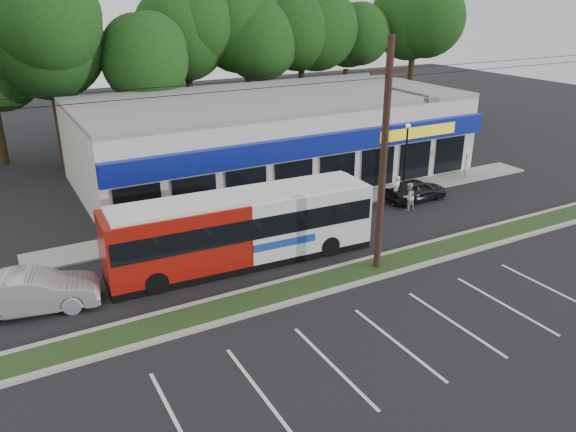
{
  "coord_description": "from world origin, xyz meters",
  "views": [
    {
      "loc": [
        -11.36,
        -16.77,
        11.47
      ],
      "look_at": [
        0.68,
        5.0,
        1.58
      ],
      "focal_mm": 35.0,
      "sensor_mm": 36.0,
      "label": 1
    }
  ],
  "objects_px": {
    "metrobus": "(242,227)",
    "car_dark": "(416,190)",
    "utility_pole": "(382,152)",
    "sign_post": "(467,157)",
    "lamp_post": "(406,149)",
    "car_silver": "(32,292)",
    "pedestrian_a": "(396,190)",
    "pedestrian_b": "(409,197)"
  },
  "relations": [
    {
      "from": "lamp_post",
      "to": "car_dark",
      "type": "xyz_separation_m",
      "value": [
        -0.55,
        -1.77,
        -2.01
      ]
    },
    {
      "from": "sign_post",
      "to": "pedestrian_a",
      "type": "distance_m",
      "value": 7.19
    },
    {
      "from": "pedestrian_b",
      "to": "pedestrian_a",
      "type": "bearing_deg",
      "value": -92.37
    },
    {
      "from": "sign_post",
      "to": "lamp_post",
      "type": "bearing_deg",
      "value": 177.42
    },
    {
      "from": "metrobus",
      "to": "car_silver",
      "type": "distance_m",
      "value": 8.91
    },
    {
      "from": "car_silver",
      "to": "pedestrian_a",
      "type": "bearing_deg",
      "value": -71.55
    },
    {
      "from": "lamp_post",
      "to": "pedestrian_b",
      "type": "relative_size",
      "value": 2.62
    },
    {
      "from": "lamp_post",
      "to": "car_dark",
      "type": "distance_m",
      "value": 2.73
    },
    {
      "from": "utility_pole",
      "to": "lamp_post",
      "type": "bearing_deg",
      "value": 43.95
    },
    {
      "from": "pedestrian_b",
      "to": "sign_post",
      "type": "bearing_deg",
      "value": -162.18
    },
    {
      "from": "car_silver",
      "to": "pedestrian_b",
      "type": "height_order",
      "value": "pedestrian_b"
    },
    {
      "from": "car_dark",
      "to": "pedestrian_a",
      "type": "bearing_deg",
      "value": 85.84
    },
    {
      "from": "utility_pole",
      "to": "sign_post",
      "type": "relative_size",
      "value": 22.47
    },
    {
      "from": "utility_pole",
      "to": "pedestrian_b",
      "type": "bearing_deg",
      "value": 39.44
    },
    {
      "from": "sign_post",
      "to": "car_dark",
      "type": "relative_size",
      "value": 0.57
    },
    {
      "from": "utility_pole",
      "to": "metrobus",
      "type": "distance_m",
      "value": 7.0
    },
    {
      "from": "utility_pole",
      "to": "pedestrian_a",
      "type": "xyz_separation_m",
      "value": [
        6.17,
        6.18,
        -4.55
      ]
    },
    {
      "from": "lamp_post",
      "to": "utility_pole",
      "type": "bearing_deg",
      "value": -136.05
    },
    {
      "from": "sign_post",
      "to": "metrobus",
      "type": "distance_m",
      "value": 18.4
    },
    {
      "from": "car_silver",
      "to": "pedestrian_b",
      "type": "relative_size",
      "value": 3.03
    },
    {
      "from": "metrobus",
      "to": "car_dark",
      "type": "relative_size",
      "value": 3.16
    },
    {
      "from": "car_dark",
      "to": "pedestrian_b",
      "type": "distance_m",
      "value": 1.78
    },
    {
      "from": "sign_post",
      "to": "car_dark",
      "type": "bearing_deg",
      "value": -164.47
    },
    {
      "from": "car_dark",
      "to": "pedestrian_b",
      "type": "xyz_separation_m",
      "value": [
        -1.45,
        -1.03,
        0.15
      ]
    },
    {
      "from": "metrobus",
      "to": "car_silver",
      "type": "xyz_separation_m",
      "value": [
        -8.86,
        0.04,
        -0.93
      ]
    },
    {
      "from": "pedestrian_a",
      "to": "sign_post",
      "type": "bearing_deg",
      "value": -175.77
    },
    {
      "from": "lamp_post",
      "to": "pedestrian_b",
      "type": "height_order",
      "value": "lamp_post"
    },
    {
      "from": "pedestrian_a",
      "to": "pedestrian_b",
      "type": "distance_m",
      "value": 1.11
    },
    {
      "from": "car_dark",
      "to": "pedestrian_a",
      "type": "height_order",
      "value": "pedestrian_a"
    },
    {
      "from": "utility_pole",
      "to": "metrobus",
      "type": "bearing_deg",
      "value": 143.18
    },
    {
      "from": "sign_post",
      "to": "car_silver",
      "type": "relative_size",
      "value": 0.45
    },
    {
      "from": "car_silver",
      "to": "pedestrian_a",
      "type": "xyz_separation_m",
      "value": [
        19.81,
        2.56,
        0.06
      ]
    },
    {
      "from": "sign_post",
      "to": "car_silver",
      "type": "bearing_deg",
      "value": -171.45
    },
    {
      "from": "car_silver",
      "to": "utility_pole",
      "type": "bearing_deg",
      "value": -93.78
    },
    {
      "from": "car_silver",
      "to": "pedestrian_b",
      "type": "distance_m",
      "value": 19.86
    },
    {
      "from": "lamp_post",
      "to": "car_silver",
      "type": "bearing_deg",
      "value": -168.95
    },
    {
      "from": "lamp_post",
      "to": "car_silver",
      "type": "relative_size",
      "value": 0.86
    },
    {
      "from": "lamp_post",
      "to": "sign_post",
      "type": "distance_m",
      "value": 5.13
    },
    {
      "from": "car_silver",
      "to": "pedestrian_b",
      "type": "bearing_deg",
      "value": -74.72
    },
    {
      "from": "pedestrian_b",
      "to": "car_dark",
      "type": "bearing_deg",
      "value": -146.89
    },
    {
      "from": "lamp_post",
      "to": "metrobus",
      "type": "bearing_deg",
      "value": -161.62
    },
    {
      "from": "sign_post",
      "to": "car_dark",
      "type": "height_order",
      "value": "sign_post"
    }
  ]
}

